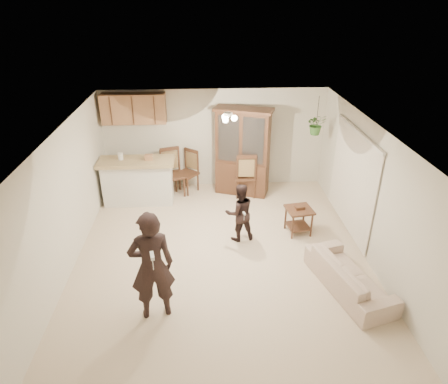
{
  "coord_description": "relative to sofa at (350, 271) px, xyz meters",
  "views": [
    {
      "loc": [
        -0.31,
        -6.27,
        4.59
      ],
      "look_at": [
        0.07,
        0.4,
        1.2
      ],
      "focal_mm": 32.0,
      "sensor_mm": 36.0,
      "label": 1
    }
  ],
  "objects": [
    {
      "name": "floor",
      "position": [
        -2.12,
        1.03,
        -0.37
      ],
      "size": [
        6.5,
        6.5,
        0.0
      ],
      "primitive_type": "plane",
      "color": "beige",
      "rests_on": "ground"
    },
    {
      "name": "ceiling",
      "position": [
        -2.12,
        1.03,
        2.13
      ],
      "size": [
        5.5,
        6.5,
        0.02
      ],
      "primitive_type": "cube",
      "color": "silver",
      "rests_on": "wall_back"
    },
    {
      "name": "wall_back",
      "position": [
        -2.12,
        4.28,
        0.88
      ],
      "size": [
        5.5,
        0.02,
        2.5
      ],
      "primitive_type": "cube",
      "color": "beige",
      "rests_on": "ground"
    },
    {
      "name": "wall_front",
      "position": [
        -2.12,
        -2.22,
        0.88
      ],
      "size": [
        5.5,
        0.02,
        2.5
      ],
      "primitive_type": "cube",
      "color": "beige",
      "rests_on": "ground"
    },
    {
      "name": "wall_left",
      "position": [
        -4.87,
        1.03,
        0.88
      ],
      "size": [
        0.02,
        6.5,
        2.5
      ],
      "primitive_type": "cube",
      "color": "beige",
      "rests_on": "ground"
    },
    {
      "name": "wall_right",
      "position": [
        0.63,
        1.03,
        0.88
      ],
      "size": [
        0.02,
        6.5,
        2.5
      ],
      "primitive_type": "cube",
      "color": "beige",
      "rests_on": "ground"
    },
    {
      "name": "breakfast_bar",
      "position": [
        -3.97,
        3.38,
        0.13
      ],
      "size": [
        1.6,
        0.55,
        1.0
      ],
      "primitive_type": "cube",
      "color": "silver",
      "rests_on": "floor"
    },
    {
      "name": "bar_top",
      "position": [
        -3.97,
        3.38,
        0.68
      ],
      "size": [
        1.75,
        0.7,
        0.08
      ],
      "primitive_type": "cube",
      "color": "tan",
      "rests_on": "breakfast_bar"
    },
    {
      "name": "upper_cabinets",
      "position": [
        -4.02,
        4.1,
        1.73
      ],
      "size": [
        1.5,
        0.34,
        0.7
      ],
      "primitive_type": "cube",
      "color": "#8A5D3C",
      "rests_on": "wall_back"
    },
    {
      "name": "vertical_blinds",
      "position": [
        0.59,
        1.93,
        0.73
      ],
      "size": [
        0.06,
        2.3,
        2.1
      ],
      "primitive_type": null,
      "color": "beige",
      "rests_on": "wall_right"
    },
    {
      "name": "ceiling_fixture",
      "position": [
        -1.92,
        2.23,
        2.03
      ],
      "size": [
        0.36,
        0.36,
        0.2
      ],
      "primitive_type": null,
      "color": "#FFE6BF",
      "rests_on": "ceiling"
    },
    {
      "name": "hanging_plant",
      "position": [
        0.18,
        3.43,
        1.48
      ],
      "size": [
        0.43,
        0.37,
        0.48
      ],
      "primitive_type": "imported",
      "color": "#2D5A24",
      "rests_on": "ceiling"
    },
    {
      "name": "plant_cord",
      "position": [
        0.18,
        3.43,
        1.81
      ],
      "size": [
        0.01,
        0.01,
        0.65
      ],
      "primitive_type": "cylinder",
      "color": "black",
      "rests_on": "ceiling"
    },
    {
      "name": "sofa",
      "position": [
        0.0,
        0.0,
        0.0
      ],
      "size": [
        1.2,
        2.0,
        0.73
      ],
      "primitive_type": "imported",
      "rotation": [
        0.0,
        0.0,
        1.84
      ],
      "color": "beige",
      "rests_on": "floor"
    },
    {
      "name": "adult",
      "position": [
        -3.23,
        -0.41,
        0.53
      ],
      "size": [
        0.73,
        0.56,
        1.8
      ],
      "primitive_type": "imported",
      "rotation": [
        0.0,
        0.0,
        3.35
      ],
      "color": "black",
      "rests_on": "floor"
    },
    {
      "name": "child",
      "position": [
        -1.72,
        1.65,
        0.31
      ],
      "size": [
        0.75,
        0.64,
        1.35
      ],
      "primitive_type": "imported",
      "rotation": [
        0.0,
        0.0,
        3.36
      ],
      "color": "black",
      "rests_on": "floor"
    },
    {
      "name": "china_hutch",
      "position": [
        -1.46,
        3.78,
        0.7
      ],
      "size": [
        1.46,
        0.95,
        2.15
      ],
      "rotation": [
        0.0,
        0.0,
        -0.34
      ],
      "color": "#361E13",
      "rests_on": "floor"
    },
    {
      "name": "side_table",
      "position": [
        -0.47,
        1.81,
        -0.07
      ],
      "size": [
        0.59,
        0.59,
        0.63
      ],
      "rotation": [
        0.0,
        0.0,
        0.16
      ],
      "color": "#361E13",
      "rests_on": "floor"
    },
    {
      "name": "chair_bar",
      "position": [
        -3.17,
        3.73,
        -0.04
      ],
      "size": [
        0.65,
        0.65,
        1.17
      ],
      "rotation": [
        0.0,
        0.0,
        0.32
      ],
      "color": "#361E13",
      "rests_on": "floor"
    },
    {
      "name": "chair_hutch_left",
      "position": [
        -2.84,
        3.9,
        -0.06
      ],
      "size": [
        0.67,
        0.67,
        1.07
      ],
      "rotation": [
        0.0,
        0.0,
        -0.7
      ],
      "color": "#361E13",
      "rests_on": "floor"
    },
    {
      "name": "chair_hutch_right",
      "position": [
        -1.4,
        3.62,
        -0.04
      ],
      "size": [
        0.51,
        0.51,
        1.14
      ],
      "rotation": [
        0.0,
        0.0,
        3.13
      ],
      "color": "#361E13",
      "rests_on": "floor"
    },
    {
      "name": "controller_adult",
      "position": [
        -3.14,
        -0.83,
        1.05
      ],
      "size": [
        0.08,
        0.17,
        0.05
      ],
      "primitive_type": "cube",
      "rotation": [
        0.0,
        0.0,
        3.35
      ],
      "color": "white",
      "rests_on": "adult"
    },
    {
      "name": "controller_child",
      "position": [
        -1.66,
        1.37,
        0.39
      ],
      "size": [
        0.05,
        0.11,
        0.03
      ],
      "primitive_type": "cube",
      "rotation": [
        0.0,
        0.0,
        3.36
      ],
      "color": "white",
      "rests_on": "child"
    }
  ]
}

